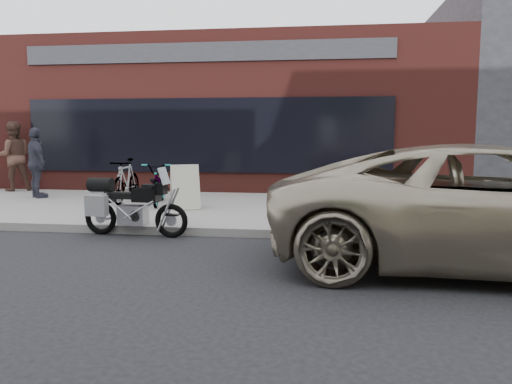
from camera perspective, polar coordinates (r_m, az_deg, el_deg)
ground at (r=4.81m, az=-8.04°, el=-15.29°), size 120.00×120.00×0.00m
near_sidewalk at (r=11.47m, az=1.54°, el=-1.76°), size 44.00×6.00×0.15m
storefront at (r=18.55m, az=-2.25°, el=8.31°), size 14.00×10.07×4.50m
motorcycle at (r=8.92m, az=-14.45°, el=-1.57°), size 1.92×0.62×1.21m
minivan at (r=7.28m, az=25.84°, el=-1.56°), size 6.09×3.09×1.65m
bicycle_front at (r=11.62m, az=-10.99°, el=0.98°), size 1.00×1.91×0.96m
bicycle_rear at (r=11.94m, az=-14.58°, el=1.22°), size 0.57×1.74×1.03m
sandwich_sign at (r=10.85m, az=-8.13°, el=0.61°), size 0.77×0.74×0.95m
cafe_patron_left at (r=15.51m, az=-25.98°, el=3.69°), size 1.19×1.15×1.94m
cafe_patron_right at (r=13.62m, az=-23.79°, el=3.07°), size 1.06×1.00×1.76m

